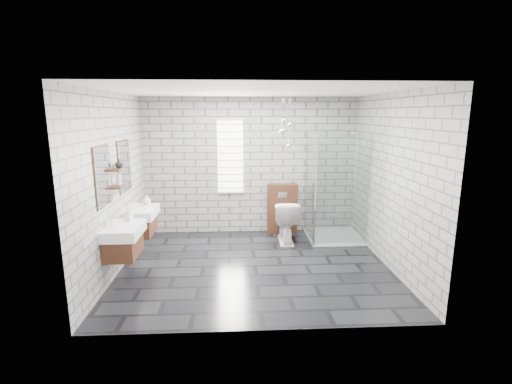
{
  "coord_description": "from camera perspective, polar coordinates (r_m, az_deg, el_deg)",
  "views": [
    {
      "loc": [
        -0.28,
        -5.53,
        2.38
      ],
      "look_at": [
        0.03,
        0.35,
        1.13
      ],
      "focal_mm": 26.0,
      "sensor_mm": 36.0,
      "label": 1
    }
  ],
  "objects": [
    {
      "name": "wall_back",
      "position": [
        7.42,
        -0.86,
        3.99
      ],
      "size": [
        4.2,
        0.02,
        2.7
      ],
      "primitive_type": "cube",
      "color": "#9C9B97",
      "rests_on": "floor"
    },
    {
      "name": "wall_front",
      "position": [
        3.87,
        1.2,
        -3.49
      ],
      "size": [
        4.2,
        0.02,
        2.7
      ],
      "primitive_type": "cube",
      "color": "#9C9B97",
      "rests_on": "floor"
    },
    {
      "name": "vanity_right",
      "position": [
        6.45,
        -17.58,
        -3.17
      ],
      "size": [
        0.47,
        0.7,
        1.57
      ],
      "color": "#4A2616",
      "rests_on": "wall_left"
    },
    {
      "name": "shelf_upper",
      "position": [
        5.81,
        -20.59,
        3.28
      ],
      "size": [
        0.14,
        0.3,
        0.03
      ],
      "primitive_type": "cube",
      "color": "#4A2616",
      "rests_on": "wall_left"
    },
    {
      "name": "shower_enclosure",
      "position": [
        7.2,
        11.41,
        -3.39
      ],
      "size": [
        1.0,
        1.0,
        2.03
      ],
      "color": "white",
      "rests_on": "floor"
    },
    {
      "name": "soap_bottle_c",
      "position": [
        5.83,
        -20.4,
        1.98
      ],
      "size": [
        0.1,
        0.1,
        0.22
      ],
      "primitive_type": "imported",
      "rotation": [
        0.0,
        0.0,
        0.16
      ],
      "color": "#B2B2B2",
      "rests_on": "shelf_lower"
    },
    {
      "name": "floor",
      "position": [
        6.03,
        -0.15,
        -11.37
      ],
      "size": [
        4.2,
        3.6,
        0.02
      ],
      "primitive_type": "cube",
      "color": "black",
      "rests_on": "ground"
    },
    {
      "name": "shelf_lower",
      "position": [
        5.85,
        -20.4,
        0.77
      ],
      "size": [
        0.14,
        0.3,
        0.03
      ],
      "primitive_type": "cube",
      "color": "#4A2616",
      "rests_on": "wall_left"
    },
    {
      "name": "ceiling",
      "position": [
        5.55,
        -0.16,
        15.38
      ],
      "size": [
        4.2,
        3.6,
        0.02
      ],
      "primitive_type": "cube",
      "color": "white",
      "rests_on": "wall_back"
    },
    {
      "name": "toilet",
      "position": [
        7.02,
        4.57,
        -4.46
      ],
      "size": [
        0.46,
        0.79,
        0.8
      ],
      "primitive_type": "imported",
      "rotation": [
        0.0,
        0.0,
        3.12
      ],
      "color": "white",
      "rests_on": "floor"
    },
    {
      "name": "flush_plate",
      "position": [
        7.36,
        4.16,
        -0.46
      ],
      "size": [
        0.18,
        0.01,
        0.12
      ],
      "primitive_type": "cube",
      "color": "silver",
      "rests_on": "cistern_panel"
    },
    {
      "name": "cistern_panel",
      "position": [
        7.53,
        4.03,
        -2.52
      ],
      "size": [
        0.6,
        0.2,
        1.0
      ],
      "primitive_type": "cube",
      "color": "#4A2616",
      "rests_on": "floor"
    },
    {
      "name": "soap_bottle_b",
      "position": [
        6.64,
        -16.47,
        -1.13
      ],
      "size": [
        0.15,
        0.15,
        0.16
      ],
      "primitive_type": "imported",
      "rotation": [
        0.0,
        0.0,
        0.16
      ],
      "color": "#B2B2B2",
      "rests_on": "vanity_right"
    },
    {
      "name": "window",
      "position": [
        7.36,
        -3.99,
        5.47
      ],
      "size": [
        0.56,
        0.05,
        1.48
      ],
      "color": "white",
      "rests_on": "wall_back"
    },
    {
      "name": "vase",
      "position": [
        5.87,
        -20.33,
        4.15
      ],
      "size": [
        0.14,
        0.14,
        0.13
      ],
      "primitive_type": "imported",
      "rotation": [
        0.0,
        0.0,
        0.19
      ],
      "color": "#B2B2B2",
      "rests_on": "shelf_upper"
    },
    {
      "name": "wall_right",
      "position": [
        6.11,
        20.02,
        1.54
      ],
      "size": [
        0.02,
        3.6,
        2.7
      ],
      "primitive_type": "cube",
      "color": "#9C9B97",
      "rests_on": "floor"
    },
    {
      "name": "vanity_left",
      "position": [
        5.55,
        -20.07,
        -5.81
      ],
      "size": [
        0.47,
        0.7,
        1.57
      ],
      "color": "#4A2616",
      "rests_on": "wall_left"
    },
    {
      "name": "wall_left",
      "position": [
        5.92,
        -21.02,
        1.14
      ],
      "size": [
        0.02,
        3.6,
        2.7
      ],
      "primitive_type": "cube",
      "color": "#9C9B97",
      "rests_on": "floor"
    },
    {
      "name": "soap_bottle_a",
      "position": [
        5.72,
        -19.01,
        -3.15
      ],
      "size": [
        0.12,
        0.12,
        0.21
      ],
      "primitive_type": "imported",
      "rotation": [
        0.0,
        0.0,
        -0.33
      ],
      "color": "#B2B2B2",
      "rests_on": "vanity_left"
    },
    {
      "name": "pendant_cluster",
      "position": [
        6.97,
        4.56,
        9.51
      ],
      "size": [
        0.26,
        0.27,
        0.95
      ],
      "color": "silver",
      "rests_on": "ceiling"
    }
  ]
}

